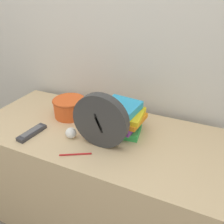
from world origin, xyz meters
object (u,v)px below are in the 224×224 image
at_px(basket, 70,107).
at_px(crumpled_paper_ball, 71,133).
at_px(tv_remote, 32,133).
at_px(pen, 75,154).
at_px(desk_clock, 100,121).
at_px(book_stack, 121,117).

bearing_deg(basket, crumpled_paper_ball, -55.59).
height_order(tv_remote, pen, tv_remote).
bearing_deg(basket, pen, -53.22).
xyz_separation_m(desk_clock, crumpled_paper_ball, (-0.17, -0.01, -0.11)).
height_order(book_stack, pen, book_stack).
xyz_separation_m(basket, tv_remote, (-0.08, -0.25, -0.05)).
distance_m(basket, tv_remote, 0.27).
height_order(book_stack, basket, book_stack).
xyz_separation_m(tv_remote, crumpled_paper_ball, (0.21, 0.06, 0.02)).
bearing_deg(crumpled_paper_ball, desk_clock, 2.66).
xyz_separation_m(tv_remote, pen, (0.30, -0.05, -0.01)).
bearing_deg(pen, crumpled_paper_ball, 130.58).
xyz_separation_m(book_stack, basket, (-0.35, 0.03, -0.02)).
xyz_separation_m(book_stack, crumpled_paper_ball, (-0.21, -0.17, -0.06)).
distance_m(desk_clock, crumpled_paper_ball, 0.20).
distance_m(book_stack, crumpled_paper_ball, 0.28).
distance_m(book_stack, tv_remote, 0.48).
bearing_deg(tv_remote, pen, -9.45).
xyz_separation_m(desk_clock, tv_remote, (-0.38, -0.07, -0.13)).
distance_m(basket, crumpled_paper_ball, 0.24).
distance_m(desk_clock, pen, 0.19).
relative_size(desk_clock, book_stack, 1.12).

